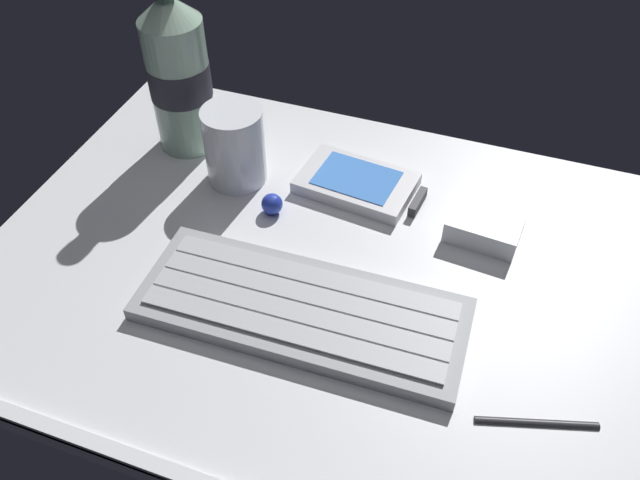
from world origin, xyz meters
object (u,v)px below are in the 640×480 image
stylus_pen (537,421)px  water_bottle (179,73)px  handheld_device (362,184)px  charger_block (485,225)px  juice_cup (235,148)px  keyboard (302,309)px  trackball_mouse (272,204)px

stylus_pen → water_bottle: bearing=134.7°
handheld_device → charger_block: 13.60cm
juice_cup → stylus_pen: bearing=-29.5°
juice_cup → keyboard: bearing=-49.2°
handheld_device → water_bottle: bearing=176.3°
juice_cup → water_bottle: water_bottle is taller
handheld_device → charger_block: bearing=-10.3°
keyboard → water_bottle: 29.87cm
charger_block → trackball_mouse: bearing=-169.1°
water_bottle → charger_block: 35.70cm
juice_cup → water_bottle: size_ratio=0.41×
trackball_mouse → water_bottle: bearing=150.0°
keyboard → stylus_pen: (20.88, -3.88, -0.46)cm
water_bottle → stylus_pen: 48.87cm
charger_block → trackball_mouse: size_ratio=3.18×
juice_cup → water_bottle: bearing=153.6°
juice_cup → trackball_mouse: 7.47cm
keyboard → juice_cup: juice_cup is taller
water_bottle → trackball_mouse: bearing=-30.0°
water_bottle → charger_block: water_bottle is taller
juice_cup → stylus_pen: juice_cup is taller
charger_block → water_bottle: bearing=173.7°
keyboard → stylus_pen: bearing=-10.5°
juice_cup → trackball_mouse: juice_cup is taller
keyboard → juice_cup: bearing=130.8°
keyboard → handheld_device: size_ratio=2.19×
juice_cup → water_bottle: 10.20cm
water_bottle → charger_block: size_ratio=2.97×
stylus_pen → charger_block: bearing=94.6°
keyboard → charger_block: charger_block is taller
keyboard → charger_block: bearing=49.2°
water_bottle → juice_cup: bearing=-26.4°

